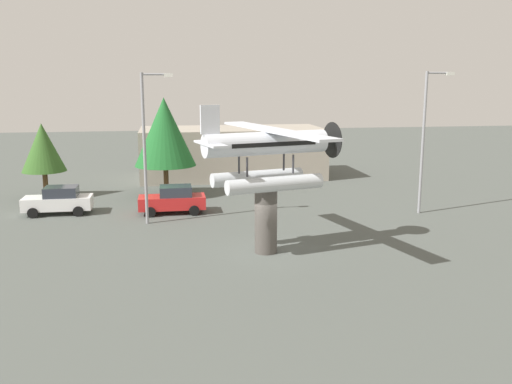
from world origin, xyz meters
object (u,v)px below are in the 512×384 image
at_px(floatplane_monument, 269,153).
at_px(tree_east, 165,132).
at_px(storefront_building, 232,153).
at_px(display_pedestal, 266,220).
at_px(car_mid_red, 173,200).
at_px(car_near_white, 59,200).
at_px(streetlight_primary, 147,139).
at_px(tree_west, 43,148).
at_px(streetlight_secondary, 426,133).

relative_size(floatplane_monument, tree_east, 1.44).
bearing_deg(tree_east, storefront_building, 52.75).
bearing_deg(display_pedestal, floatplane_monument, 14.63).
height_order(car_mid_red, storefront_building, storefront_building).
xyz_separation_m(display_pedestal, car_near_white, (-11.55, 9.99, -0.74)).
distance_m(floatplane_monument, streetlight_primary, 8.85).
distance_m(car_near_white, tree_east, 8.97).
bearing_deg(car_near_white, car_mid_red, 172.41).
bearing_deg(floatplane_monument, storefront_building, 73.24).
height_order(car_near_white, car_mid_red, same).
relative_size(streetlight_primary, storefront_building, 0.56).
height_order(streetlight_primary, tree_west, streetlight_primary).
relative_size(streetlight_secondary, storefront_building, 0.57).
bearing_deg(streetlight_secondary, car_mid_red, 170.99).
bearing_deg(floatplane_monument, tree_west, 117.00).
height_order(display_pedestal, car_near_white, display_pedestal).
bearing_deg(tree_east, streetlight_primary, -97.12).
bearing_deg(storefront_building, streetlight_primary, -113.58).
distance_m(floatplane_monument, tree_east, 15.25).
height_order(display_pedestal, tree_east, tree_east).
relative_size(car_mid_red, streetlight_secondary, 0.47).
xyz_separation_m(display_pedestal, car_mid_red, (-4.38, 9.03, -0.74)).
height_order(streetlight_primary, storefront_building, streetlight_primary).
bearing_deg(storefront_building, tree_east, -127.25).
distance_m(display_pedestal, car_near_white, 15.28).
bearing_deg(car_mid_red, streetlight_secondary, 170.99).
bearing_deg(streetlight_primary, storefront_building, 66.42).
xyz_separation_m(display_pedestal, storefront_building, (0.94, 22.00, 0.52)).
distance_m(car_near_white, tree_west, 6.19).
bearing_deg(storefront_building, tree_west, -154.65).
xyz_separation_m(storefront_building, tree_west, (-14.31, -6.78, 1.50)).
bearing_deg(streetlight_primary, tree_west, 131.53).
bearing_deg(car_near_white, streetlight_primary, 149.85).
bearing_deg(tree_east, display_pedestal, -71.69).
distance_m(display_pedestal, storefront_building, 22.03).
bearing_deg(car_near_white, tree_west, -70.76).
relative_size(display_pedestal, streetlight_primary, 0.37).
xyz_separation_m(car_near_white, streetlight_primary, (5.78, -3.36, 4.16)).
height_order(streetlight_primary, streetlight_secondary, streetlight_secondary).
xyz_separation_m(display_pedestal, floatplane_monument, (0.13, 0.03, 3.30)).
bearing_deg(display_pedestal, car_mid_red, 115.89).
relative_size(floatplane_monument, storefront_building, 0.66).
distance_m(display_pedestal, tree_west, 20.36).
bearing_deg(streetlight_secondary, car_near_white, 171.44).
bearing_deg(tree_east, tree_west, 174.99).
bearing_deg(storefront_building, car_mid_red, -112.34).
relative_size(display_pedestal, tree_east, 0.45).
height_order(display_pedestal, streetlight_secondary, streetlight_secondary).
xyz_separation_m(car_mid_red, streetlight_primary, (-1.38, -2.40, 4.16)).
bearing_deg(tree_west, car_near_white, -70.76).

